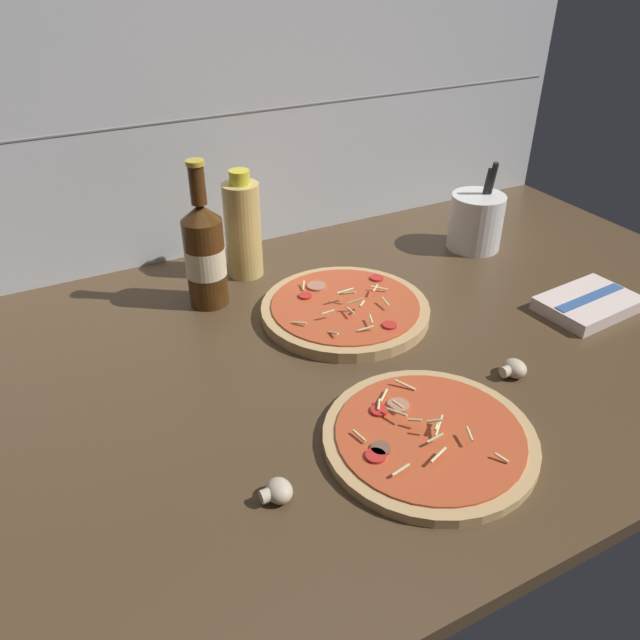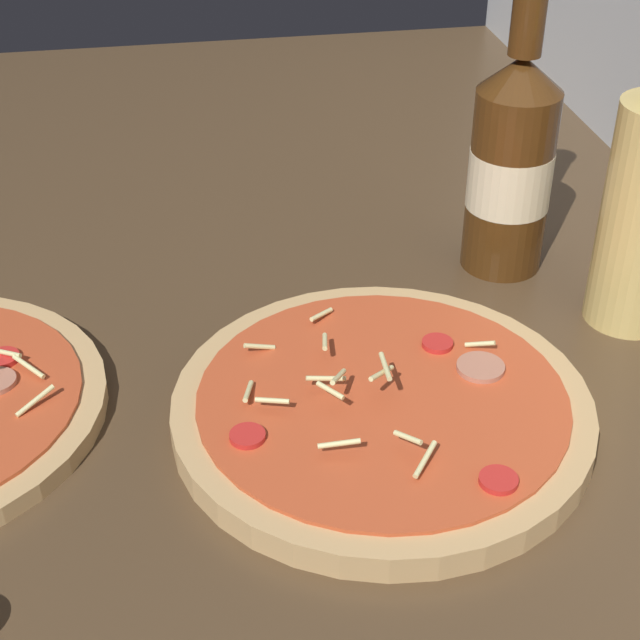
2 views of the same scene
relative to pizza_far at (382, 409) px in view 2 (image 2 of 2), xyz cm
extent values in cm
cube|color=#4C3823|center=(-5.11, -9.72, -2.38)|extent=(160.00, 90.00, 2.50)
cylinder|color=red|center=(-9.71, -26.43, 0.78)|extent=(2.42, 2.42, 0.40)
cylinder|color=beige|center=(-9.45, -25.81, 1.26)|extent=(1.50, 1.83, 0.62)
cylinder|color=beige|center=(-3.68, -23.69, 1.10)|extent=(2.25, 2.75, 1.09)
cylinder|color=beige|center=(-7.72, -24.39, 1.16)|extent=(2.70, 2.46, 0.69)
cylinder|color=tan|center=(0.00, -0.01, -0.13)|extent=(29.37, 29.37, 2.00)
cylinder|color=#C14C28|center=(0.00, -0.01, 1.02)|extent=(25.85, 25.85, 0.30)
cylinder|color=red|center=(9.66, 5.11, 1.37)|extent=(2.46, 2.46, 0.40)
cylinder|color=red|center=(-5.13, 5.35, 1.37)|extent=(2.32, 2.32, 0.40)
cylinder|color=red|center=(2.83, -10.06, 1.37)|extent=(2.39, 2.39, 0.40)
cylinder|color=#B7755B|center=(-1.71, 7.59, 1.37)|extent=(3.46, 3.46, 0.40)
cylinder|color=beige|center=(-10.06, -2.53, 1.61)|extent=(1.92, 2.10, 0.70)
cylinder|color=beige|center=(-1.26, -3.77, 2.21)|extent=(0.43, 2.83, 0.71)
cylinder|color=beige|center=(-1.42, -9.17, 1.70)|extent=(2.68, 1.06, 0.83)
cylinder|color=beige|center=(0.21, -0.21, 3.30)|extent=(2.38, 2.28, 1.14)
cylinder|color=beige|center=(-6.67, -7.74, 1.61)|extent=(0.91, 2.45, 1.16)
cylinder|color=beige|center=(0.97, -3.87, 2.89)|extent=(1.91, 1.74, 0.56)
cylinder|color=beige|center=(0.42, -7.74, 2.14)|extent=(1.14, 2.34, 0.50)
cylinder|color=beige|center=(7.53, 0.97, 1.84)|extent=(2.73, 2.21, 0.73)
cylinder|color=beige|center=(6.14, 0.17, 2.57)|extent=(1.94, 1.59, 0.73)
cylinder|color=beige|center=(-4.02, 8.26, 1.73)|extent=(1.47, 2.13, 1.06)
cylinder|color=beige|center=(-0.03, 0.11, 3.66)|extent=(3.16, 0.51, 0.54)
cylinder|color=beige|center=(5.53, -4.14, 2.19)|extent=(0.65, 2.79, 0.66)
cylinder|color=beige|center=(0.08, -3.16, 3.29)|extent=(2.71, 1.64, 1.33)
cylinder|color=beige|center=(-4.76, -3.15, 2.58)|extent=(2.28, 0.75, 0.68)
cylinder|color=#47280F|center=(-19.53, 15.29, 6.84)|extent=(7.02, 7.02, 15.95)
cone|color=#47280F|center=(-19.53, 15.29, 16.28)|extent=(7.02, 7.02, 2.94)
cylinder|color=#47280F|center=(-19.53, 15.29, 21.03)|extent=(2.67, 2.67, 6.54)
cylinder|color=beige|center=(-19.53, 15.29, 7.16)|extent=(7.09, 7.09, 5.10)
camera|label=1|loc=(-47.16, -80.44, 56.29)|focal=35.00mm
camera|label=2|loc=(51.65, -13.51, 43.44)|focal=55.00mm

